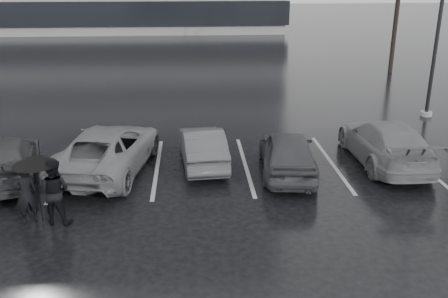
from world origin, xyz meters
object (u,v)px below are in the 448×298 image
at_px(pedestrian_left, 26,194).
at_px(car_west_a, 203,146).
at_px(car_west_c, 5,159).
at_px(lamp_post, 440,20).
at_px(car_east, 385,142).
at_px(car_west_b, 108,149).
at_px(car_main, 287,152).
at_px(pedestrian_right, 54,192).

bearing_deg(pedestrian_left, car_west_a, -170.00).
bearing_deg(car_west_c, lamp_post, -172.89).
height_order(pedestrian_left, lamp_post, lamp_post).
bearing_deg(car_west_c, car_east, 169.47).
height_order(car_west_b, car_west_c, car_west_b).
distance_m(car_west_b, lamp_post, 13.99).
distance_m(car_main, car_west_c, 8.41).
bearing_deg(car_west_b, pedestrian_left, 76.43).
bearing_deg(car_main, lamp_post, -135.43).
bearing_deg(car_east, car_west_a, -2.60).
relative_size(car_east, lamp_post, 0.55).
xyz_separation_m(car_west_a, car_west_b, (-2.91, -0.32, 0.10)).
distance_m(car_west_a, lamp_post, 11.33).
relative_size(car_west_a, car_east, 0.76).
distance_m(car_west_a, pedestrian_left, 5.69).
height_order(car_main, pedestrian_right, pedestrian_right).
relative_size(car_main, car_west_a, 1.07).
xyz_separation_m(car_west_c, lamp_post, (15.51, 5.67, 3.35)).
bearing_deg(lamp_post, car_west_a, -153.10).
height_order(car_west_a, pedestrian_right, pedestrian_right).
relative_size(car_west_c, car_east, 0.91).
xyz_separation_m(car_west_a, car_east, (5.83, -0.28, 0.09)).
relative_size(car_west_a, pedestrian_right, 2.21).
distance_m(pedestrian_right, lamp_post, 16.17).
xyz_separation_m(car_west_c, pedestrian_right, (2.16, -2.89, 0.19)).
distance_m(car_main, car_west_a, 2.71).
height_order(car_main, car_west_a, car_main).
xyz_separation_m(car_west_b, lamp_post, (12.56, 5.21, 3.28)).
distance_m(car_west_a, car_east, 5.83).
xyz_separation_m(pedestrian_right, lamp_post, (13.35, 8.57, 3.15)).
xyz_separation_m(car_main, car_west_a, (-2.55, 0.92, -0.07)).
bearing_deg(car_west_a, car_main, 155.31).
relative_size(car_west_a, pedestrian_left, 2.39).
height_order(car_west_a, lamp_post, lamp_post).
relative_size(pedestrian_left, pedestrian_right, 0.92).
relative_size(pedestrian_left, lamp_post, 0.18).
height_order(car_west_c, pedestrian_right, pedestrian_right).
relative_size(car_main, pedestrian_left, 2.56).
distance_m(car_west_b, pedestrian_left, 3.62).
height_order(car_east, lamp_post, lamp_post).
height_order(car_main, car_west_b, car_west_b).
relative_size(car_west_c, pedestrian_left, 2.85).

